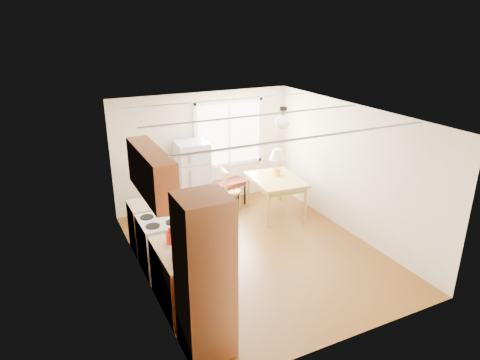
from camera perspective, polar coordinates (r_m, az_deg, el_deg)
room_shell at (r=7.27m, az=2.37°, el=-0.95°), size 4.60×5.60×2.62m
kitchen_run at (r=6.32m, az=-8.89°, el=-8.83°), size 0.65×3.40×2.20m
window_unit at (r=9.54m, az=-1.48°, el=6.24°), size 1.64×0.05×1.51m
pendant_light at (r=7.64m, az=5.71°, el=7.80°), size 0.26×0.26×0.40m
refrigerator at (r=9.08m, az=-6.31°, el=0.29°), size 0.68×0.69×1.57m
bench at (r=9.46m, az=-2.42°, el=-0.77°), size 1.21×0.62×0.53m
dining_table at (r=9.03m, az=4.79°, el=-0.38°), size 1.07×1.36×0.80m
chair at (r=9.25m, az=-1.60°, el=-0.97°), size 0.40×0.40×0.90m
table_lamp at (r=9.04m, az=4.99°, el=3.16°), size 0.34×0.34×0.58m
coffee_maker at (r=5.88m, az=-7.81°, el=-8.99°), size 0.23×0.27×0.37m
kettle at (r=6.26m, az=-9.27°, el=-7.49°), size 0.13×0.13×0.25m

